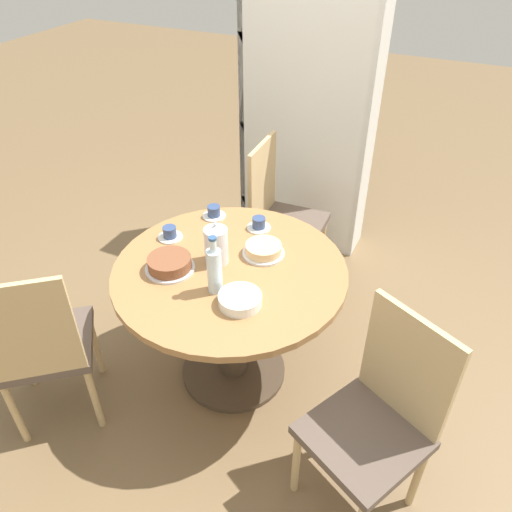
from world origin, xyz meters
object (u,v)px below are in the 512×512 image
cake_second (263,250)px  bookshelf (304,128)px  chair_c (280,214)px  chair_b (377,418)px  water_bottle (214,269)px  chair_a (42,345)px  cup_c (170,234)px  cake_main (170,264)px  coffee_pot (216,244)px  cup_b (259,224)px  cup_a (214,212)px

cake_second → bookshelf: bearing=102.1°
chair_c → cake_second: (0.21, -0.73, 0.25)m
chair_b → water_bottle: bearing=-165.3°
water_bottle → chair_b: bearing=-12.5°
cake_second → chair_b: bearing=-35.3°
chair_a → bookshelf: bearing=-142.0°
cup_c → cake_second: bearing=8.5°
chair_b → cake_main: 1.13m
chair_a → cup_c: (0.26, 0.71, 0.25)m
cake_main → cake_second: 0.46m
cake_main → coffee_pot: bearing=41.6°
bookshelf → cup_b: bookshelf is taller
water_bottle → cake_main: size_ratio=1.22×
cup_b → water_bottle: bearing=-86.2°
cup_b → chair_c: bearing=99.7°
chair_a → cup_c: 0.80m
cup_a → coffee_pot: bearing=-59.0°
chair_c → cup_a: bearing=158.3°
cup_c → cake_main: bearing=-57.2°
chair_c → cup_c: 0.89m
chair_b → coffee_pot: (-0.91, 0.37, 0.33)m
bookshelf → cup_a: 1.09m
chair_a → chair_c: size_ratio=1.00×
water_bottle → cup_c: water_bottle is taller
chair_c → cake_main: (-0.14, -1.02, 0.26)m
chair_b → coffee_pot: size_ratio=4.41×
cake_second → cake_main: bearing=-139.6°
bookshelf → cake_main: bookshelf is taller
chair_c → cup_c: chair_c is taller
cup_a → chair_a: bearing=-110.2°
chair_a → cake_main: (0.40, 0.49, 0.26)m
coffee_pot → cup_b: bearing=79.9°
bookshelf → chair_a: bearing=76.9°
bookshelf → cup_c: bookshelf is taller
chair_b → cup_a: bearing=174.5°
chair_b → cake_main: size_ratio=4.14×
cup_b → cup_c: (-0.38, -0.27, 0.00)m
bookshelf → cup_c: 1.37m
chair_c → bookshelf: (-0.07, 0.55, 0.36)m
chair_a → water_bottle: (0.67, 0.45, 0.34)m
bookshelf → cup_b: bearing=98.3°
chair_a → bookshelf: 2.15m
water_bottle → chair_c: bearing=96.7°
coffee_pot → bookshelf: bearing=93.8°
water_bottle → cake_second: (0.08, 0.34, -0.09)m
cake_second → cup_c: cup_c is taller
chair_c → cake_second: chair_c is taller
water_bottle → cake_main: bearing=171.4°
cake_second → cup_c: (-0.49, -0.07, -0.00)m
water_bottle → chair_a: bearing=-146.2°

